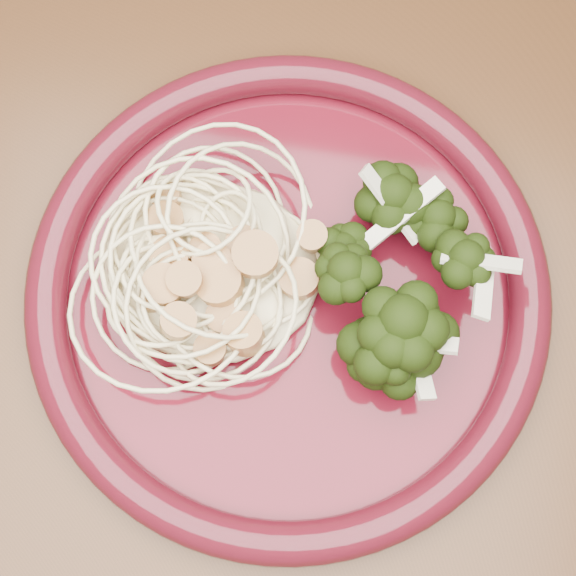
% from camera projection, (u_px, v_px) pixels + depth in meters
% --- Properties ---
extents(dining_table, '(1.20, 0.80, 0.75)m').
position_uv_depth(dining_table, '(291.00, 359.00, 0.60)').
color(dining_table, '#472814').
rests_on(dining_table, ground).
extents(dinner_plate, '(0.36, 0.36, 0.03)m').
position_uv_depth(dinner_plate, '(288.00, 291.00, 0.50)').
color(dinner_plate, '#4A0A15').
rests_on(dinner_plate, dining_table).
extents(spaghetti_pile, '(0.15, 0.13, 0.03)m').
position_uv_depth(spaghetti_pile, '(210.00, 265.00, 0.49)').
color(spaghetti_pile, beige).
rests_on(spaghetti_pile, dinner_plate).
extents(scallop_cluster, '(0.15, 0.15, 0.05)m').
position_uv_depth(scallop_cluster, '(204.00, 245.00, 0.45)').
color(scallop_cluster, '#B37B3F').
rests_on(scallop_cluster, spaghetti_pile).
extents(broccoli_pile, '(0.11, 0.17, 0.05)m').
position_uv_depth(broccoli_pile, '(387.00, 309.00, 0.47)').
color(broccoli_pile, black).
rests_on(broccoli_pile, dinner_plate).
extents(onion_garnish, '(0.08, 0.11, 0.05)m').
position_uv_depth(onion_garnish, '(395.00, 295.00, 0.44)').
color(onion_garnish, beige).
rests_on(onion_garnish, broccoli_pile).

